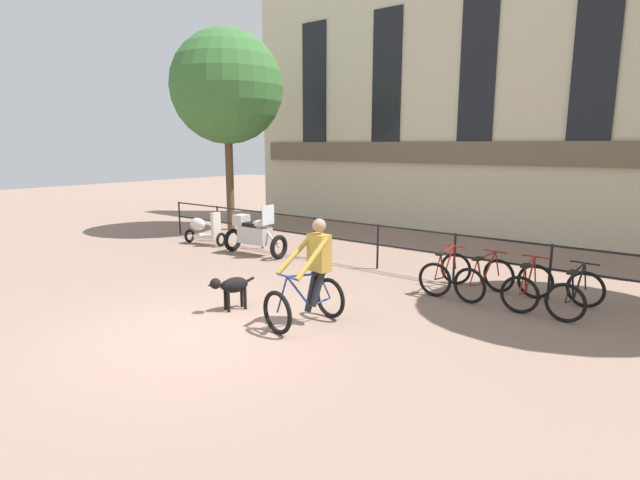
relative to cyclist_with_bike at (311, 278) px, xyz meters
name	(u,v)px	position (x,y,z in m)	size (l,w,h in m)	color
ground_plane	(197,334)	(-1.09, -1.44, -0.76)	(60.00, 60.00, 0.00)	#8E7060
canal_railing	(378,239)	(-1.09, 3.76, -0.05)	(15.05, 0.05, 1.05)	black
building_facade	(480,94)	(-1.09, 9.55, 3.62)	(18.00, 0.72, 8.80)	beige
cyclist_with_bike	(311,278)	(0.00, 0.00, 0.00)	(0.87, 1.27, 1.70)	black
dog	(231,286)	(-1.51, -0.35, -0.33)	(0.41, 0.84, 0.61)	black
parked_motorcycle	(254,234)	(-4.41, 3.04, -0.20)	(1.78, 0.70, 1.35)	black
parked_bicycle_near_lamp	(446,273)	(0.90, 3.11, -0.41)	(0.70, 1.13, 0.86)	black
parked_bicycle_mid_left	(485,279)	(1.68, 3.11, -0.41)	(0.84, 1.21, 0.86)	black
parked_bicycle_mid_right	(528,286)	(2.47, 3.11, -0.41)	(0.69, 1.13, 0.86)	black
parked_bicycle_far_end	(576,294)	(3.25, 3.11, -0.41)	(0.76, 1.17, 0.86)	black
parked_scooter	(204,229)	(-6.58, 3.13, -0.30)	(1.33, 0.60, 0.96)	black
tree_canalside_left	(227,87)	(-7.92, 5.37, 3.92)	(3.66, 3.66, 6.52)	brown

